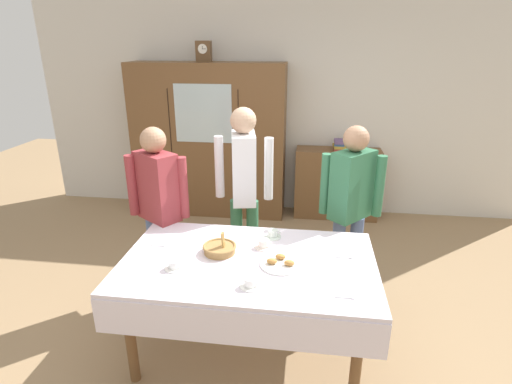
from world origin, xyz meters
The scene contains 19 objects.
ground_plane centered at (0.00, 0.00, 0.00)m, with size 12.00×12.00×0.00m, color #997A56.
back_wall centered at (0.00, 2.65, 1.35)m, with size 6.40×0.10×2.70m, color silver.
dining_table centered at (0.00, -0.24, 0.67)m, with size 1.74×1.05×0.77m.
wall_cabinet centered at (-0.90, 2.35, 0.97)m, with size 1.94×0.46×1.94m.
mantel_clock centered at (-0.92, 2.35, 2.06)m, with size 0.18×0.11×0.24m.
bookshelf_low centered at (0.75, 2.41, 0.45)m, with size 1.06×0.35×0.90m.
book_stack centered at (0.75, 2.41, 0.96)m, with size 0.16×0.22×0.12m.
tea_cup_back_edge centered at (0.14, 0.16, 0.80)m, with size 0.13×0.13×0.06m.
tea_cup_far_right centered at (0.08, -0.01, 0.80)m, with size 0.13×0.13×0.06m.
tea_cup_mid_right centered at (-0.47, -0.38, 0.80)m, with size 0.13×0.13×0.06m.
tea_cup_center centered at (0.06, -0.52, 0.80)m, with size 0.13×0.13×0.06m.
bread_basket centered at (-0.22, -0.13, 0.80)m, with size 0.24×0.24×0.16m.
pastry_plate centered at (0.23, -0.23, 0.78)m, with size 0.28×0.28×0.05m.
spoon_center centered at (0.68, -0.08, 0.77)m, with size 0.12×0.02×0.01m.
spoon_mid_right centered at (-0.67, -0.09, 0.77)m, with size 0.12×0.02×0.01m.
spoon_mid_left centered at (0.65, -0.56, 0.77)m, with size 0.12×0.02×0.01m.
person_by_cabinet centered at (0.75, 0.62, 0.94)m, with size 0.52×0.40×1.56m.
person_beside_shelf centered at (-0.85, 0.39, 0.94)m, with size 0.52×0.37×1.55m.
person_near_right_end centered at (-0.18, 0.75, 1.01)m, with size 0.52×0.39×1.66m.
Camera 1 is at (0.38, -2.60, 2.18)m, focal length 28.29 mm.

